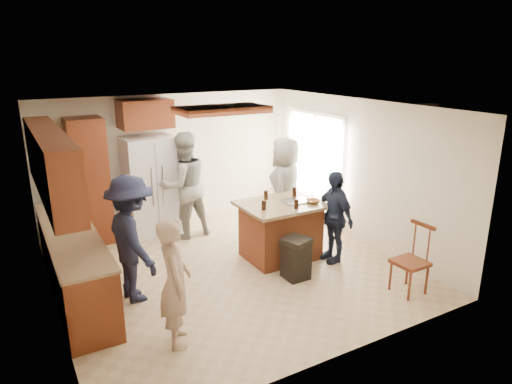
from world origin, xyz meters
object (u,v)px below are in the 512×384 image
person_counter (132,239)px  kitchen_island (280,230)px  person_behind_left (184,185)px  refrigerator (151,186)px  person_front_left (175,283)px  trash_bin (296,258)px  spindle_chair (411,262)px  person_behind_right (285,188)px  person_side_right (334,217)px

person_counter → kitchen_island: (2.42, 0.14, -0.39)m
person_behind_left → refrigerator: bearing=-52.9°
person_front_left → refrigerator: bearing=2.8°
person_behind_left → trash_bin: person_behind_left is taller
person_behind_left → refrigerator: 0.67m
kitchen_island → spindle_chair: bearing=-63.1°
person_counter → trash_bin: size_ratio=2.75×
person_behind_right → kitchen_island: (-0.58, -0.76, -0.44)m
person_behind_right → kitchen_island: size_ratio=1.42×
kitchen_island → spindle_chair: (0.95, -1.87, -0.02)m
person_front_left → person_side_right: 3.07m
person_front_left → person_counter: bearing=22.6°
person_side_right → person_counter: bearing=-94.5°
person_front_left → person_behind_left: 3.27m
person_behind_left → trash_bin: (0.81, -2.37, -0.64)m
person_behind_left → person_counter: 2.27m
person_front_left → trash_bin: (2.08, 0.63, -0.44)m
person_front_left → person_side_right: size_ratio=1.02×
person_front_left → person_counter: 1.24m
person_behind_right → trash_bin: (-0.77, -1.49, -0.59)m
person_behind_right → refrigerator: person_behind_right is taller
person_behind_right → refrigerator: size_ratio=1.01×
refrigerator → kitchen_island: refrigerator is taller
spindle_chair → person_behind_left: bearing=119.1°
person_front_left → spindle_chair: size_ratio=1.53×
trash_bin → person_front_left: bearing=-163.1°
person_side_right → spindle_chair: person_side_right is taller
person_behind_left → person_side_right: 2.73m
kitchen_island → spindle_chair: 2.09m
person_side_right → person_counter: size_ratio=0.86×
person_side_right → person_behind_left: bearing=-139.7°
person_behind_right → person_counter: 3.13m
person_behind_right → person_side_right: (0.10, -1.26, -0.17)m
person_behind_right → person_counter: size_ratio=1.05×
person_front_left → person_side_right: bearing=-57.6°
person_behind_right → person_front_left: bearing=-6.1°
person_counter → spindle_chair: (3.37, -1.72, -0.41)m
kitchen_island → trash_bin: bearing=-105.0°
person_side_right → spindle_chair: 1.42m
person_behind_right → kitchen_island: 1.05m
person_front_left → trash_bin: person_front_left is taller
person_front_left → spindle_chair: 3.28m
person_side_right → person_counter: (-3.09, 0.36, 0.12)m
person_behind_left → person_side_right: (1.68, -2.14, -0.22)m
trash_bin → kitchen_island: bearing=75.0°
person_counter → trash_bin: 2.37m
person_front_left → kitchen_island: size_ratio=1.19×
person_front_left → spindle_chair: (3.23, -0.50, -0.31)m
person_front_left → person_behind_right: 3.56m
person_behind_left → person_front_left: bearing=61.0°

